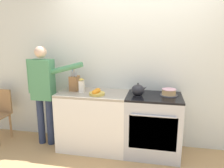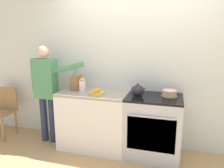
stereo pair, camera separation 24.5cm
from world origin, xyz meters
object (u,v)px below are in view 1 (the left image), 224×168
object	(u,v)px
stove_range	(153,125)
fruit_bowl	(97,92)
milk_carton	(82,86)
knife_block	(75,83)
person_baker	(44,88)
layer_cake	(169,92)
tea_kettle	(138,90)
utensil_crock	(73,83)

from	to	relation	value
stove_range	fruit_bowl	distance (m)	0.96
fruit_bowl	milk_carton	distance (m)	0.28
knife_block	fruit_bowl	distance (m)	0.46
person_baker	fruit_bowl	bearing A→B (deg)	-15.04
stove_range	person_baker	distance (m)	1.77
stove_range	milk_carton	xyz separation A→B (m)	(-1.07, -0.04, 0.56)
layer_cake	fruit_bowl	xyz separation A→B (m)	(-1.02, -0.19, -0.01)
tea_kettle	utensil_crock	size ratio (longest dim) A/B	0.71
knife_block	person_baker	bearing A→B (deg)	-169.16
utensil_crock	fruit_bowl	distance (m)	0.60
stove_range	tea_kettle	bearing A→B (deg)	-173.01
knife_block	utensil_crock	size ratio (longest dim) A/B	0.98
knife_block	fruit_bowl	world-z (taller)	knife_block
stove_range	tea_kettle	world-z (taller)	tea_kettle
fruit_bowl	milk_carton	xyz separation A→B (m)	(-0.26, 0.08, 0.07)
layer_cake	utensil_crock	size ratio (longest dim) A/B	0.76
milk_carton	person_baker	world-z (taller)	person_baker
stove_range	milk_carton	size ratio (longest dim) A/B	3.96
person_baker	stove_range	bearing A→B (deg)	-7.85
layer_cake	person_baker	distance (m)	1.91
milk_carton	person_baker	distance (m)	0.63
utensil_crock	milk_carton	xyz separation A→B (m)	(0.24, -0.26, 0.03)
tea_kettle	fruit_bowl	bearing A→B (deg)	-170.51
stove_range	fruit_bowl	bearing A→B (deg)	-171.22
utensil_crock	person_baker	size ratio (longest dim) A/B	0.20
milk_carton	knife_block	bearing A→B (deg)	145.35
tea_kettle	utensil_crock	bearing A→B (deg)	166.95
person_baker	milk_carton	bearing A→B (deg)	-10.01
stove_range	knife_block	xyz separation A→B (m)	(-1.22, 0.06, 0.57)
layer_cake	stove_range	bearing A→B (deg)	-163.17
utensil_crock	milk_carton	distance (m)	0.36
fruit_bowl	person_baker	world-z (taller)	person_baker
stove_range	person_baker	world-z (taller)	person_baker
tea_kettle	milk_carton	size ratio (longest dim) A/B	1.00
layer_cake	knife_block	world-z (taller)	knife_block
layer_cake	utensil_crock	xyz separation A→B (m)	(-1.51, 0.16, 0.04)
tea_kettle	milk_carton	world-z (taller)	milk_carton
utensil_crock	milk_carton	bearing A→B (deg)	-48.08
utensil_crock	person_baker	distance (m)	0.47
knife_block	milk_carton	size ratio (longest dim) A/B	1.39
fruit_bowl	milk_carton	bearing A→B (deg)	161.95
milk_carton	stove_range	bearing A→B (deg)	2.27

